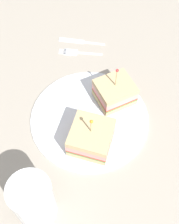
# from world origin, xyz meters

# --- Properties ---
(ground_plane) EXTENTS (1.10, 1.10, 0.02)m
(ground_plane) POSITION_xyz_m (0.00, 0.00, -0.01)
(ground_plane) COLOR #9E9384
(plate) EXTENTS (0.27, 0.27, 0.01)m
(plate) POSITION_xyz_m (0.00, 0.00, 0.00)
(plate) COLOR white
(plate) RESTS_ON ground_plane
(sandwich_half_front) EXTENTS (0.11, 0.11, 0.09)m
(sandwich_half_front) POSITION_xyz_m (0.07, -0.00, 0.03)
(sandwich_half_front) COLOR tan
(sandwich_half_front) RESTS_ON plate
(sandwich_half_back) EXTENTS (0.10, 0.10, 0.11)m
(sandwich_half_back) POSITION_xyz_m (-0.05, 0.06, 0.03)
(sandwich_half_back) COLOR tan
(sandwich_half_back) RESTS_ON plate
(drink_glass) EXTENTS (0.08, 0.08, 0.12)m
(drink_glass) POSITION_xyz_m (0.20, -0.11, 0.05)
(drink_glass) COLOR silver
(drink_glass) RESTS_ON ground_plane
(fork) EXTENTS (0.03, 0.12, 0.00)m
(fork) POSITION_xyz_m (-0.21, -0.03, 0.00)
(fork) COLOR silver
(fork) RESTS_ON ground_plane
(knife) EXTENTS (0.04, 0.13, 0.00)m
(knife) POSITION_xyz_m (-0.25, -0.02, 0.00)
(knife) COLOR silver
(knife) RESTS_ON ground_plane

